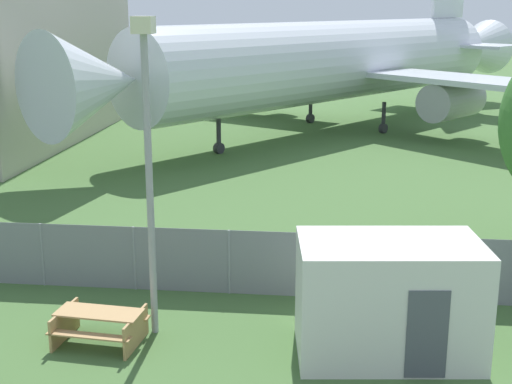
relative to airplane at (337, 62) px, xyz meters
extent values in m
cylinder|color=gray|center=(-7.75, -25.89, -3.23)|extent=(0.07, 0.07, 1.75)
cylinder|color=gray|center=(-5.20, -25.89, -3.23)|extent=(0.07, 0.07, 1.75)
cylinder|color=gray|center=(-2.66, -25.89, -3.23)|extent=(0.07, 0.07, 1.75)
cylinder|color=gray|center=(-0.11, -25.89, -3.23)|extent=(0.07, 0.07, 1.75)
cylinder|color=gray|center=(2.43, -25.89, -3.23)|extent=(0.07, 0.07, 1.75)
cube|color=slate|center=(-5.20, -25.89, -3.23)|extent=(56.00, 0.01, 1.75)
cylinder|color=silver|center=(-0.25, -0.34, 0.05)|extent=(21.06, 25.94, 4.63)
cone|color=silver|center=(-10.32, -13.77, 0.05)|extent=(6.48, 6.48, 4.63)
cone|color=silver|center=(10.16, 13.56, 0.05)|extent=(6.81, 7.13, 4.17)
cube|color=silver|center=(7.68, -4.47, -0.64)|extent=(12.09, 12.06, 0.30)
cylinder|color=#939399|center=(6.36, -2.97, -1.83)|extent=(4.17, 4.58, 2.08)
cube|color=silver|center=(-6.45, 6.11, -0.64)|extent=(13.36, 9.83, 0.30)
cylinder|color=#939399|center=(-4.64, 5.27, -1.83)|extent=(4.17, 4.58, 2.08)
cube|color=silver|center=(7.59, 10.13, 0.52)|extent=(10.37, 9.07, 0.20)
cylinder|color=#2D2D33|center=(-5.89, -7.87, -3.18)|extent=(0.24, 0.24, 1.85)
cylinder|color=#2D2D33|center=(-5.89, -7.87, -3.83)|extent=(0.58, 0.63, 0.56)
cylinder|color=#2D2D33|center=(2.84, -0.85, -3.18)|extent=(0.24, 0.24, 1.85)
cylinder|color=#2D2D33|center=(2.84, -0.85, -3.83)|extent=(0.58, 0.63, 0.56)
cylinder|color=#2D2D33|center=(-1.61, 2.49, -3.18)|extent=(0.24, 0.24, 1.85)
cylinder|color=#2D2D33|center=(-1.61, 2.49, -3.83)|extent=(0.58, 0.63, 0.56)
cube|color=silver|center=(1.25, -28.82, -2.82)|extent=(4.11, 2.71, 2.57)
cube|color=#4C515B|center=(1.96, -29.90, -3.11)|extent=(0.84, 0.12, 1.90)
cube|color=tan|center=(-5.14, -29.04, -3.37)|extent=(1.98, 0.94, 0.04)
cube|color=tan|center=(-5.08, -28.48, -3.67)|extent=(1.94, 0.46, 0.04)
cube|color=tan|center=(-5.19, -29.60, -3.67)|extent=(1.94, 0.46, 0.04)
cube|color=tan|center=(-4.28, -29.12, -3.74)|extent=(0.19, 1.40, 0.74)
cube|color=tan|center=(-5.99, -28.96, -3.74)|extent=(0.19, 1.40, 0.74)
cylinder|color=#99999E|center=(-4.05, -28.36, -0.70)|extent=(0.16, 0.16, 6.81)
cube|color=beige|center=(-4.05, -28.36, 2.89)|extent=(0.44, 0.44, 0.36)
camera|label=1|loc=(0.00, -43.27, 3.30)|focal=50.00mm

